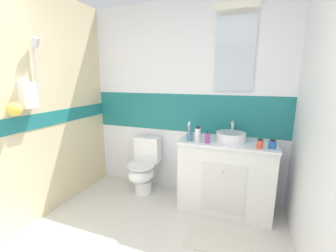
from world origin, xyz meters
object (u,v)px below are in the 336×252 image
object	(u,v)px
soap_dispenser	(207,138)
hair_gel_jar	(272,144)
toilet	(144,167)
lotion_bottle_short	(260,144)
toothbrush_cup	(190,136)
mouthwash_bottle	(198,134)
sink_basin	(231,136)

from	to	relation	value
soap_dispenser	hair_gel_jar	world-z (taller)	soap_dispenser
toilet	lotion_bottle_short	world-z (taller)	lotion_bottle_short
toothbrush_cup	hair_gel_jar	distance (m)	0.86
lotion_bottle_short	toothbrush_cup	bearing A→B (deg)	179.25
toothbrush_cup	mouthwash_bottle	size ratio (longest dim) A/B	1.33
sink_basin	hair_gel_jar	distance (m)	0.44
sink_basin	toilet	distance (m)	1.25
hair_gel_jar	lotion_bottle_short	size ratio (longest dim) A/B	0.98
sink_basin	soap_dispenser	distance (m)	0.29
soap_dispenser	lotion_bottle_short	bearing A→B (deg)	0.41
hair_gel_jar	mouthwash_bottle	bearing A→B (deg)	-179.68
lotion_bottle_short	sink_basin	bearing A→B (deg)	151.11
soap_dispenser	hair_gel_jar	bearing A→B (deg)	2.91
toilet	toothbrush_cup	bearing A→B (deg)	-13.69
mouthwash_bottle	lotion_bottle_short	distance (m)	0.66
sink_basin	toilet	world-z (taller)	sink_basin
sink_basin	toothbrush_cup	size ratio (longest dim) A/B	1.65
toothbrush_cup	mouthwash_bottle	world-z (taller)	toothbrush_cup
toothbrush_cup	lotion_bottle_short	size ratio (longest dim) A/B	2.21
mouthwash_bottle	toothbrush_cup	bearing A→B (deg)	-169.99
toilet	toothbrush_cup	distance (m)	0.89
toilet	soap_dispenser	size ratio (longest dim) A/B	5.25
toothbrush_cup	toilet	bearing A→B (deg)	166.31
toothbrush_cup	soap_dispenser	size ratio (longest dim) A/B	1.54
soap_dispenser	lotion_bottle_short	world-z (taller)	soap_dispenser
sink_basin	soap_dispenser	world-z (taller)	sink_basin
toilet	mouthwash_bottle	distance (m)	0.97
toothbrush_cup	hair_gel_jar	bearing A→B (deg)	1.31
toothbrush_cup	lotion_bottle_short	bearing A→B (deg)	-0.75
hair_gel_jar	lotion_bottle_short	distance (m)	0.12
toothbrush_cup	mouthwash_bottle	bearing A→B (deg)	10.01
hair_gel_jar	mouthwash_bottle	distance (m)	0.78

